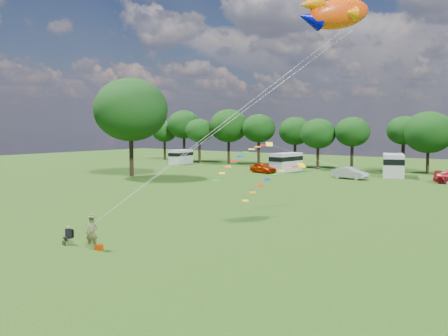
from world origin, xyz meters
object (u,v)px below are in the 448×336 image
Objects in this scene: car_a at (263,168)px; campervan_b at (286,161)px; big_tree at (131,110)px; campervan_a at (181,156)px; kite_flyer at (92,233)px; camp_chair at (69,233)px; tent_orange at (357,178)px; campervan_c at (393,165)px; car_b at (350,173)px; fish_kite at (333,13)px.

campervan_b reaches higher than car_a.
car_a is (11.98, 14.64, -8.27)m from big_tree.
campervan_b is at bearing -2.81° from car_a.
big_tree is 2.41× the size of campervan_a.
kite_flyer is at bearing -46.75° from big_tree.
tent_orange is at bearing 82.13° from camp_chair.
campervan_c is (29.02, 20.45, -7.37)m from big_tree.
tent_orange is 44.80m from kite_flyer.
car_b is 13.00m from campervan_b.
kite_flyer reaches higher than car_b.
campervan_a is 1.32× the size of fish_kite.
car_a is 4.61m from campervan_b.
campervan_b is at bearing 96.56° from camp_chair.
car_b is 41.73m from fish_kite.
big_tree is 41.28m from kite_flyer.
tent_orange is at bearing -101.32° from campervan_b.
kite_flyer is (36.92, -50.38, -0.47)m from campervan_a.
campervan_b reaches higher than kite_flyer.
camp_chair is (-0.08, -44.89, 0.64)m from tent_orange.
campervan_c is (38.20, -0.45, 0.28)m from campervan_a.
campervan_c is (17.04, 5.80, 0.90)m from car_a.
tent_orange is (25.91, 15.27, -9.00)m from big_tree.
car_a is 13.49m from car_b.
big_tree reaches higher than campervan_a.
fish_kite reaches higher than car_b.
big_tree is 40.17m from camp_chair.
campervan_a is at bearing 89.29° from car_a.
big_tree is 11.99× the size of camp_chair.
big_tree is 31.39m from tent_orange.
campervan_a is 22.69m from campervan_b.
campervan_a is 61.46m from camp_chair.
kite_flyer reaches higher than tent_orange.
campervan_a reaches higher than car_b.
kite_flyer is at bearing -144.60° from car_a.
camp_chair is (13.85, -44.26, -0.08)m from car_a.
tent_orange is (13.93, 0.63, -0.72)m from car_a.
campervan_a is at bearing 86.55° from car_b.
car_b is at bearing 57.81° from kite_flyer.
campervan_a is 0.81× the size of campervan_c.
fish_kite is (11.55, 5.98, 11.58)m from kite_flyer.
big_tree is 3.03× the size of car_b.
car_b is 0.79× the size of campervan_a.
camp_chair reaches higher than tent_orange.
car_a is at bearing 74.46° from kite_flyer.
campervan_c is at bearing 53.33° from kite_flyer.
big_tree is at bearing 98.06° from kite_flyer.
car_a is 18.02m from campervan_c.
kite_flyer is at bearing 150.48° from fish_kite.
campervan_a is 35.57m from tent_orange.
big_tree is 4.62× the size of tent_orange.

